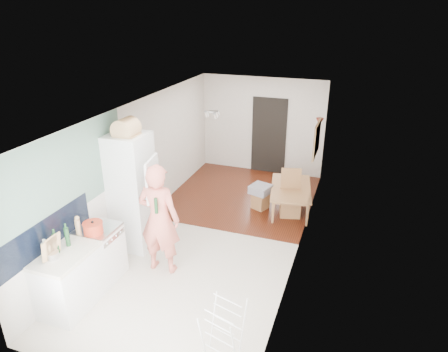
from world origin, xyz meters
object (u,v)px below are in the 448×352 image
Objects in this scene: dining_table at (291,200)px; dining_chair at (291,194)px; stool at (260,200)px; person at (159,210)px; drying_rack at (223,333)px.

dining_chair is (0.02, -0.25, 0.27)m from dining_table.
stool is (-0.67, 0.08, -0.30)m from dining_chair.
stool is at bearing -113.72° from person.
drying_rack is at bearing -105.58° from dining_chair.
dining_chair is 2.54× the size of stool.
person is 2.73× the size of drying_rack.
dining_table is (1.67, 2.83, -0.90)m from person.
dining_chair is 0.73m from stool.
stool is (-0.65, -0.17, -0.03)m from dining_table.
person is 3.41m from dining_table.
person is 3.15m from dining_chair.
dining_table is 1.55× the size of drying_rack.
dining_chair reaches higher than drying_rack.
dining_table is 3.25× the size of stool.
dining_table is at bearing 14.99° from stool.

